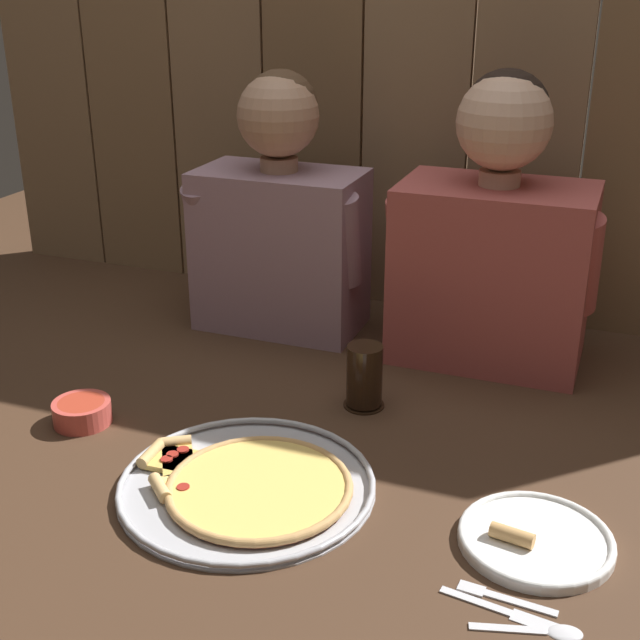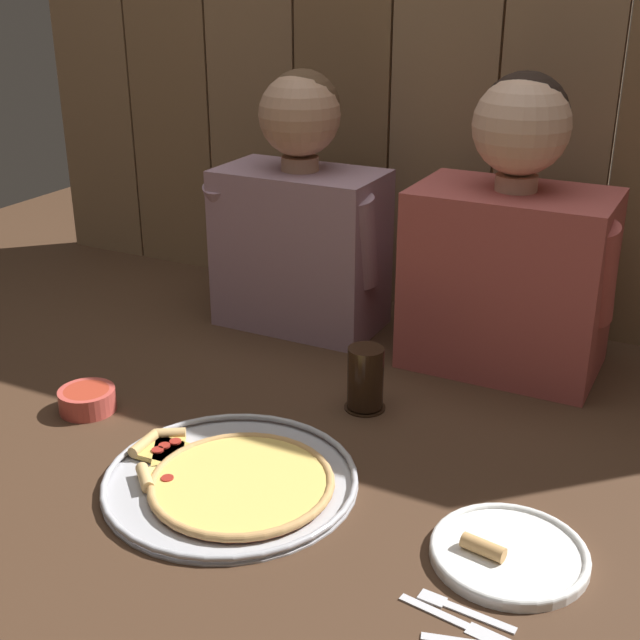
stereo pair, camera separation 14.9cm
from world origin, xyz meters
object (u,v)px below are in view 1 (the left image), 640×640
object	(u,v)px
dinner_plate	(535,539)
diner_left	(280,216)
drinking_glass	(364,377)
pizza_tray	(249,485)
diner_right	(495,238)
dipping_bowl	(82,411)

from	to	relation	value
dinner_plate	diner_left	bearing A→B (deg)	137.05
dinner_plate	drinking_glass	xyz separation A→B (m)	(-0.35, 0.30, 0.05)
pizza_tray	drinking_glass	bearing A→B (deg)	75.77
diner_left	diner_right	world-z (taller)	diner_right
pizza_tray	dinner_plate	bearing A→B (deg)	2.95
drinking_glass	diner_right	world-z (taller)	diner_right
pizza_tray	drinking_glass	world-z (taller)	drinking_glass
dinner_plate	dipping_bowl	xyz separation A→B (m)	(-0.80, 0.06, 0.01)
dinner_plate	diner_right	bearing A→B (deg)	106.95
dinner_plate	diner_left	distance (m)	0.92
drinking_glass	diner_right	bearing A→B (deg)	60.71
dinner_plate	dipping_bowl	size ratio (longest dim) A/B	2.12
dinner_plate	diner_right	size ratio (longest dim) A/B	0.38
diner_left	dinner_plate	bearing A→B (deg)	-42.95
pizza_tray	diner_right	size ratio (longest dim) A/B	0.69
dipping_bowl	pizza_tray	bearing A→B (deg)	-13.15
diner_right	drinking_glass	bearing A→B (deg)	-119.29
diner_left	diner_right	distance (m)	0.46
diner_right	diner_left	bearing A→B (deg)	-179.95
pizza_tray	diner_right	xyz separation A→B (m)	(0.25, 0.63, 0.25)
drinking_glass	diner_left	world-z (taller)	diner_left
pizza_tray	dipping_bowl	size ratio (longest dim) A/B	3.90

